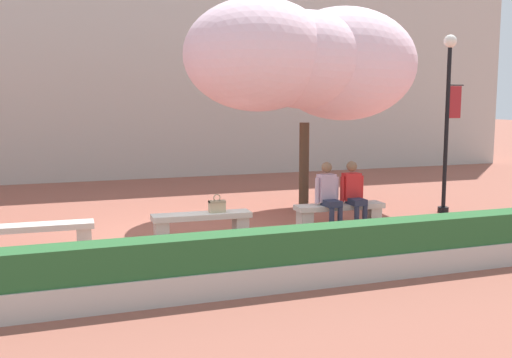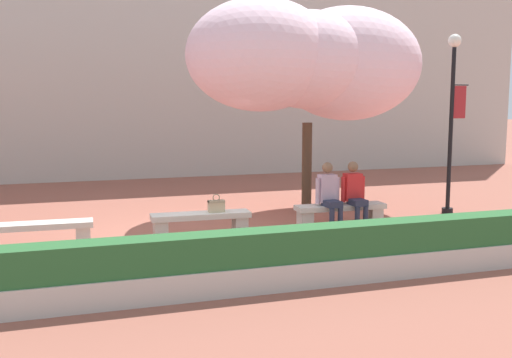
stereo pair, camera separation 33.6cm
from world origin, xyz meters
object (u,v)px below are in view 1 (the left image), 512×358
person_seated_right (354,191)px  handbag (217,205)px  cherry_tree_main (304,60)px  lamp_post_with_banner (448,107)px  stone_bench_center (339,211)px  person_seated_left (329,193)px  stone_bench_west_end (38,233)px  stone_bench_near_west (202,221)px

person_seated_right → handbag: (-2.80, 0.03, -0.12)m
cherry_tree_main → lamp_post_with_banner: cherry_tree_main is taller
lamp_post_with_banner → stone_bench_center: bearing=-169.5°
person_seated_left → person_seated_right: same height
stone_bench_west_end → person_seated_right: (5.91, -0.05, 0.39)m
handbag → lamp_post_with_banner: bearing=5.9°
handbag → lamp_post_with_banner: size_ratio=0.09×
person_seated_left → stone_bench_center: bearing=11.1°
person_seated_left → lamp_post_with_banner: size_ratio=0.33×
stone_bench_near_west → cherry_tree_main: size_ratio=0.34×
person_seated_left → handbag: size_ratio=3.81×
person_seated_right → lamp_post_with_banner: lamp_post_with_banner is taller
stone_bench_west_end → lamp_post_with_banner: size_ratio=0.47×
stone_bench_center → handbag: (-2.53, -0.02, 0.28)m
cherry_tree_main → handbag: bearing=-143.8°
stone_bench_near_west → person_seated_right: 3.12m
person_seated_left → lamp_post_with_banner: 3.61m
stone_bench_near_west → handbag: 0.40m
handbag → stone_bench_west_end: bearing=179.7°
stone_bench_west_end → cherry_tree_main: cherry_tree_main is taller
lamp_post_with_banner → cherry_tree_main: bearing=155.3°
cherry_tree_main → lamp_post_with_banner: (2.86, -1.32, -1.02)m
stone_bench_near_west → cherry_tree_main: (2.85, 1.85, 3.06)m
person_seated_left → cherry_tree_main: bearing=80.9°
person_seated_left → lamp_post_with_banner: lamp_post_with_banner is taller
person_seated_right → stone_bench_west_end: bearing=179.5°
lamp_post_with_banner → stone_bench_near_west: bearing=-174.6°
cherry_tree_main → person_seated_right: bearing=-82.8°
cherry_tree_main → lamp_post_with_banner: size_ratio=1.40×
handbag → stone_bench_near_west: bearing=176.3°
stone_bench_center → lamp_post_with_banner: size_ratio=0.47×
stone_bench_near_west → lamp_post_with_banner: size_ratio=0.47×
handbag → lamp_post_with_banner: lamp_post_with_banner is taller
stone_bench_center → person_seated_left: person_seated_left is taller
person_seated_left → person_seated_right: size_ratio=1.00×
stone_bench_west_end → stone_bench_center: (5.63, 0.00, 0.00)m
stone_bench_center → person_seated_left: 0.48m
person_seated_right → lamp_post_with_banner: size_ratio=0.33×
stone_bench_west_end → person_seated_right: bearing=-0.5°
lamp_post_with_banner → stone_bench_west_end: bearing=-176.4°
lamp_post_with_banner → handbag: bearing=-174.1°
handbag → stone_bench_center: bearing=0.4°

